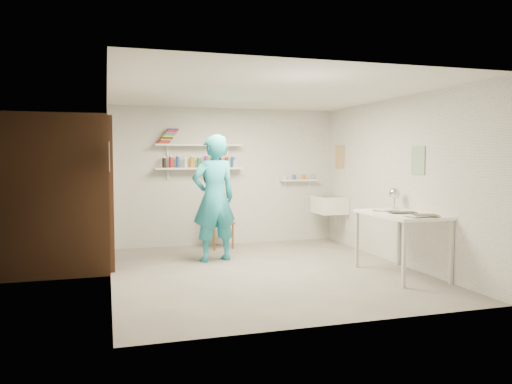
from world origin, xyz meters
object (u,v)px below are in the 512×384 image
object	(u,v)px
belfast_sink	(329,205)
work_table	(401,244)
man	(214,198)
wall_clock	(214,177)
wooden_chair	(219,223)
desk_lamp	(395,193)

from	to	relation	value
belfast_sink	work_table	distance (m)	2.44
belfast_sink	man	xyz separation A→B (m)	(-2.26, -0.83, 0.24)
man	work_table	world-z (taller)	man
wall_clock	belfast_sink	bearing A→B (deg)	3.90
wooden_chair	man	bearing A→B (deg)	-120.19
wooden_chair	desk_lamp	size ratio (longest dim) A/B	5.61
belfast_sink	wooden_chair	xyz separation A→B (m)	(-1.96, 0.16, -0.27)
belfast_sink	wooden_chair	bearing A→B (deg)	175.48
man	work_table	xyz separation A→B (m)	(2.15, -1.59, -0.53)
belfast_sink	work_table	bearing A→B (deg)	-92.60
wooden_chair	wall_clock	bearing A→B (deg)	-121.58
belfast_sink	work_table	xyz separation A→B (m)	(-0.11, -2.42, -0.29)
belfast_sink	man	size ratio (longest dim) A/B	0.32
man	wall_clock	xyz separation A→B (m)	(0.04, 0.22, 0.31)
man	desk_lamp	world-z (taller)	man
wooden_chair	work_table	size ratio (longest dim) A/B	0.70
wooden_chair	desk_lamp	xyz separation A→B (m)	(2.06, -2.08, 0.61)
wall_clock	work_table	size ratio (longest dim) A/B	0.27
man	wooden_chair	xyz separation A→B (m)	(0.30, 0.99, -0.50)
work_table	wall_clock	bearing A→B (deg)	139.37
wall_clock	desk_lamp	xyz separation A→B (m)	(2.31, -1.31, -0.21)
man	desk_lamp	distance (m)	2.60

